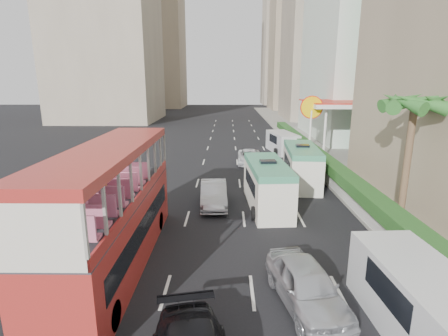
{
  "coord_description": "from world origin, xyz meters",
  "views": [
    {
      "loc": [
        -1.32,
        -13.33,
        7.56
      ],
      "look_at": [
        -1.5,
        4.0,
        3.2
      ],
      "focal_mm": 28.0,
      "sensor_mm": 36.0,
      "label": 1
    }
  ],
  "objects_px": {
    "minibus_near": "(267,185)",
    "car_silver_lane_b": "(305,305)",
    "panel_van_far": "(282,142)",
    "palm_tree": "(407,165)",
    "car_silver_lane_a": "(214,205)",
    "van_asset": "(249,164)",
    "panel_van_near": "(421,303)",
    "double_decker_bus": "(113,208)",
    "minibus_far": "(301,166)",
    "shell_station": "(336,128)"
  },
  "relations": [
    {
      "from": "minibus_near",
      "to": "panel_van_far",
      "type": "height_order",
      "value": "minibus_near"
    },
    {
      "from": "double_decker_bus",
      "to": "minibus_near",
      "type": "height_order",
      "value": "double_decker_bus"
    },
    {
      "from": "minibus_near",
      "to": "palm_tree",
      "type": "height_order",
      "value": "palm_tree"
    },
    {
      "from": "panel_van_far",
      "to": "palm_tree",
      "type": "xyz_separation_m",
      "value": [
        3.21,
        -19.94,
        2.33
      ]
    },
    {
      "from": "car_silver_lane_a",
      "to": "car_silver_lane_b",
      "type": "relative_size",
      "value": 1.0
    },
    {
      "from": "panel_van_far",
      "to": "car_silver_lane_a",
      "type": "bearing_deg",
      "value": -122.86
    },
    {
      "from": "van_asset",
      "to": "panel_van_near",
      "type": "relative_size",
      "value": 0.83
    },
    {
      "from": "double_decker_bus",
      "to": "minibus_near",
      "type": "relative_size",
      "value": 1.75
    },
    {
      "from": "panel_van_near",
      "to": "panel_van_far",
      "type": "bearing_deg",
      "value": 86.6
    },
    {
      "from": "car_silver_lane_a",
      "to": "shell_station",
      "type": "height_order",
      "value": "shell_station"
    },
    {
      "from": "minibus_near",
      "to": "shell_station",
      "type": "distance_m",
      "value": 18.42
    },
    {
      "from": "palm_tree",
      "to": "minibus_near",
      "type": "bearing_deg",
      "value": 156.41
    },
    {
      "from": "car_silver_lane_a",
      "to": "panel_van_near",
      "type": "bearing_deg",
      "value": -62.57
    },
    {
      "from": "van_asset",
      "to": "palm_tree",
      "type": "xyz_separation_m",
      "value": [
        7.09,
        -14.47,
        3.38
      ]
    },
    {
      "from": "minibus_near",
      "to": "shell_station",
      "type": "relative_size",
      "value": 0.79
    },
    {
      "from": "panel_van_far",
      "to": "van_asset",
      "type": "bearing_deg",
      "value": -136.22
    },
    {
      "from": "panel_van_far",
      "to": "shell_station",
      "type": "xyz_separation_m",
      "value": [
        5.41,
        -0.94,
        1.7
      ]
    },
    {
      "from": "car_silver_lane_b",
      "to": "panel_van_far",
      "type": "distance_m",
      "value": 26.88
    },
    {
      "from": "double_decker_bus",
      "to": "panel_van_far",
      "type": "relative_size",
      "value": 2.09
    },
    {
      "from": "minibus_far",
      "to": "panel_van_near",
      "type": "relative_size",
      "value": 1.17
    },
    {
      "from": "van_asset",
      "to": "panel_van_near",
      "type": "distance_m",
      "value": 22.95
    },
    {
      "from": "double_decker_bus",
      "to": "shell_station",
      "type": "bearing_deg",
      "value": 55.18
    },
    {
      "from": "panel_van_near",
      "to": "palm_tree",
      "type": "relative_size",
      "value": 0.86
    },
    {
      "from": "panel_van_near",
      "to": "palm_tree",
      "type": "distance_m",
      "value": 9.09
    },
    {
      "from": "double_decker_bus",
      "to": "minibus_near",
      "type": "xyz_separation_m",
      "value": [
        7.09,
        6.93,
        -1.14
      ]
    },
    {
      "from": "double_decker_bus",
      "to": "palm_tree",
      "type": "distance_m",
      "value": 14.39
    },
    {
      "from": "van_asset",
      "to": "minibus_far",
      "type": "bearing_deg",
      "value": -60.28
    },
    {
      "from": "panel_van_near",
      "to": "car_silver_lane_b",
      "type": "bearing_deg",
      "value": 152.13
    },
    {
      "from": "car_silver_lane_a",
      "to": "van_asset",
      "type": "bearing_deg",
      "value": 72.71
    },
    {
      "from": "palm_tree",
      "to": "double_decker_bus",
      "type": "bearing_deg",
      "value": -163.84
    },
    {
      "from": "shell_station",
      "to": "car_silver_lane_a",
      "type": "bearing_deg",
      "value": -127.59
    },
    {
      "from": "car_silver_lane_b",
      "to": "panel_van_near",
      "type": "height_order",
      "value": "panel_van_near"
    },
    {
      "from": "palm_tree",
      "to": "car_silver_lane_b",
      "type": "bearing_deg",
      "value": -133.62
    },
    {
      "from": "shell_station",
      "to": "minibus_far",
      "type": "bearing_deg",
      "value": -117.64
    },
    {
      "from": "car_silver_lane_b",
      "to": "minibus_far",
      "type": "relative_size",
      "value": 0.7
    },
    {
      "from": "panel_van_far",
      "to": "palm_tree",
      "type": "distance_m",
      "value": 20.33
    },
    {
      "from": "car_silver_lane_b",
      "to": "minibus_far",
      "type": "bearing_deg",
      "value": 67.76
    },
    {
      "from": "double_decker_bus",
      "to": "car_silver_lane_b",
      "type": "distance_m",
      "value": 8.27
    },
    {
      "from": "car_silver_lane_a",
      "to": "minibus_near",
      "type": "bearing_deg",
      "value": -7.38
    },
    {
      "from": "panel_van_far",
      "to": "shell_station",
      "type": "relative_size",
      "value": 0.66
    },
    {
      "from": "car_silver_lane_a",
      "to": "van_asset",
      "type": "relative_size",
      "value": 0.98
    },
    {
      "from": "double_decker_bus",
      "to": "panel_van_near",
      "type": "bearing_deg",
      "value": -21.6
    },
    {
      "from": "double_decker_bus",
      "to": "van_asset",
      "type": "xyz_separation_m",
      "value": [
        6.71,
        18.47,
        -2.53
      ]
    },
    {
      "from": "car_silver_lane_a",
      "to": "minibus_far",
      "type": "xyz_separation_m",
      "value": [
        6.34,
        4.68,
        1.42
      ]
    },
    {
      "from": "minibus_near",
      "to": "car_silver_lane_b",
      "type": "bearing_deg",
      "value": -92.21
    },
    {
      "from": "double_decker_bus",
      "to": "car_silver_lane_a",
      "type": "relative_size",
      "value": 2.45
    },
    {
      "from": "panel_van_far",
      "to": "shell_station",
      "type": "height_order",
      "value": "shell_station"
    },
    {
      "from": "double_decker_bus",
      "to": "car_silver_lane_a",
      "type": "bearing_deg",
      "value": 61.97
    },
    {
      "from": "double_decker_bus",
      "to": "panel_van_far",
      "type": "xyz_separation_m",
      "value": [
        10.59,
        23.94,
        -1.48
      ]
    },
    {
      "from": "car_silver_lane_b",
      "to": "minibus_far",
      "type": "distance_m",
      "value": 14.92
    }
  ]
}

